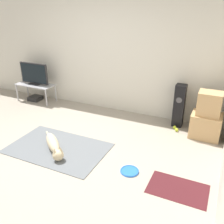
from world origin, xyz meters
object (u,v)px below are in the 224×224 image
cardboard_box_upper (210,104)px  floor_speaker (179,106)px  frisbee (130,171)px  dog (54,145)px  tv_stand (36,86)px  tv (34,74)px  tennis_ball_by_boxes (175,127)px  game_console (36,98)px  tennis_ball_near_speaker (177,130)px  cardboard_box_lower (205,125)px

cardboard_box_upper → floor_speaker: 0.63m
frisbee → cardboard_box_upper: bearing=61.1°
dog → tv_stand: 2.49m
tv → tennis_ball_by_boxes: bearing=-1.2°
floor_speaker → cardboard_box_upper: bearing=-23.5°
cardboard_box_upper → tv: size_ratio=0.54×
frisbee → tv_stand: 3.57m
dog → floor_speaker: (1.64, 1.81, 0.31)m
frisbee → game_console: game_console is taller
tv → dog: bearing=-43.3°
dog → cardboard_box_upper: (2.18, 1.57, 0.53)m
tv_stand → tennis_ball_near_speaker: size_ratio=14.47×
tv → frisbee: bearing=-28.3°
dog → cardboard_box_upper: cardboard_box_upper is taller
cardboard_box_lower → tennis_ball_by_boxes: size_ratio=7.90×
cardboard_box_upper → floor_speaker: size_ratio=0.49×
frisbee → tennis_ball_near_speaker: tennis_ball_near_speaker is taller
frisbee → cardboard_box_lower: 1.78m
floor_speaker → game_console: bearing=-178.5°
tv_stand → tennis_ball_near_speaker: tv_stand is taller
tv → tennis_ball_by_boxes: size_ratio=11.68×
floor_speaker → dog: bearing=-132.3°
frisbee → floor_speaker: 1.86m
tv → tennis_ball_near_speaker: tv is taller
tv_stand → tv: tv is taller
cardboard_box_lower → tv: 4.01m
dog → tennis_ball_near_speaker: bearing=42.4°
floor_speaker → tennis_ball_near_speaker: (0.05, -0.26, -0.39)m
cardboard_box_lower → cardboard_box_upper: size_ratio=1.25×
tv_stand → dog: bearing=-43.3°
floor_speaker → tv_stand: 3.45m
cardboard_box_lower → tv: bearing=178.1°
cardboard_box_lower → tv: size_ratio=0.68×
tv → tennis_ball_near_speaker: size_ratio=11.68×
game_console → tennis_ball_by_boxes: bearing=-1.3°
tv_stand → tennis_ball_by_boxes: 3.45m
floor_speaker → tennis_ball_near_speaker: floor_speaker is taller
game_console → tv: bearing=-9.4°
tennis_ball_near_speaker → cardboard_box_upper: bearing=3.4°
floor_speaker → game_console: floor_speaker is taller
dog → game_console: (-1.86, 1.71, -0.06)m
tv → game_console: bearing=170.6°
floor_speaker → tv: bearing=-178.3°
tennis_ball_by_boxes → tv: bearing=178.8°
frisbee → tennis_ball_by_boxes: size_ratio=4.11×
dog → floor_speaker: floor_speaker is taller
tennis_ball_by_boxes → tennis_ball_near_speaker: size_ratio=1.00×
cardboard_box_lower → floor_speaker: 0.62m
tv_stand → tennis_ball_near_speaker: (3.49, -0.16, -0.34)m
tv → game_console: tv is taller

